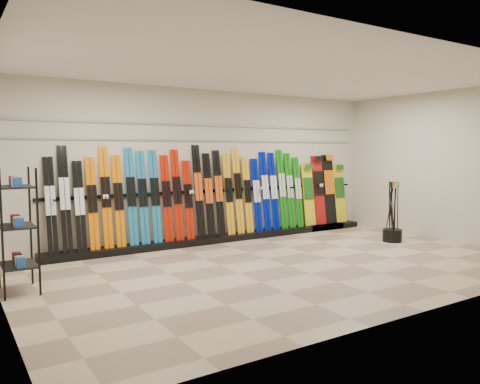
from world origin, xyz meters
TOP-DOWN VIEW (x-y plane):
  - floor at (0.00, 0.00)m, footprint 8.00×8.00m
  - back_wall at (0.00, 2.50)m, footprint 8.00×0.00m
  - right_wall at (4.00, 0.00)m, footprint 0.00×5.00m
  - ceiling at (0.00, 0.00)m, footprint 8.00×8.00m
  - ski_rack_base at (0.22, 2.28)m, footprint 8.00×0.40m
  - skis at (-0.46, 2.36)m, footprint 5.37×0.29m
  - snowboards at (2.94, 2.35)m, footprint 1.27×0.24m
  - accessory_rack at (-3.75, 0.76)m, footprint 0.40×0.60m
  - pole_bin at (2.97, 0.41)m, footprint 0.37×0.37m
  - ski_poles at (2.95, 0.40)m, footprint 0.22×0.30m
  - slatwall_rail_0 at (0.00, 2.48)m, footprint 7.60×0.02m
  - slatwall_rail_1 at (0.00, 2.48)m, footprint 7.60×0.02m

SIDE VIEW (x-z plane):
  - floor at x=0.00m, z-range 0.00..0.00m
  - ski_rack_base at x=0.22m, z-range 0.00..0.12m
  - pole_bin at x=2.97m, z-range 0.00..0.25m
  - ski_poles at x=2.95m, z-range 0.02..1.20m
  - accessory_rack at x=-3.75m, z-range 0.00..1.59m
  - snowboards at x=2.94m, z-range 0.07..1.65m
  - skis at x=-0.46m, z-range 0.05..1.84m
  - back_wall at x=0.00m, z-range -2.50..5.50m
  - right_wall at x=4.00m, z-range -1.00..4.00m
  - slatwall_rail_0 at x=0.00m, z-range 1.98..2.02m
  - slatwall_rail_1 at x=0.00m, z-range 2.28..2.31m
  - ceiling at x=0.00m, z-range 3.00..3.00m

